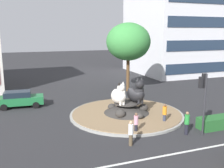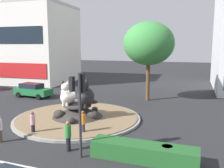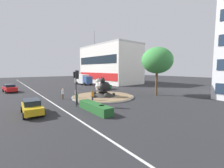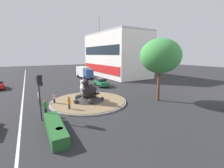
% 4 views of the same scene
% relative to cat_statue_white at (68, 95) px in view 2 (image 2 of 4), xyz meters
% --- Properties ---
extents(ground_plane, '(160.00, 160.00, 0.00)m').
position_rel_cat_statue_white_xyz_m(ground_plane, '(0.81, 0.16, -1.96)').
color(ground_plane, '#28282B').
extents(lane_centreline, '(112.00, 0.20, 0.01)m').
position_rel_cat_statue_white_xyz_m(lane_centreline, '(0.81, -7.88, -1.96)').
color(lane_centreline, silver).
rests_on(lane_centreline, ground).
extents(roundabout_island, '(10.25, 10.25, 1.21)m').
position_rel_cat_statue_white_xyz_m(roundabout_island, '(0.81, 0.14, -1.58)').
color(roundabout_island, gray).
rests_on(roundabout_island, ground).
extents(cat_statue_white, '(1.38, 2.22, 2.05)m').
position_rel_cat_statue_white_xyz_m(cat_statue_white, '(0.00, 0.00, 0.00)').
color(cat_statue_white, silver).
rests_on(cat_statue_white, roundabout_island).
extents(cat_statue_black, '(1.63, 2.56, 2.35)m').
position_rel_cat_statue_white_xyz_m(cat_statue_black, '(1.67, -0.08, 0.11)').
color(cat_statue_black, black).
rests_on(cat_statue_black, roundabout_island).
extents(traffic_light_mast, '(0.73, 0.51, 4.56)m').
position_rel_cat_statue_white_xyz_m(traffic_light_mast, '(4.15, -5.92, 1.39)').
color(traffic_light_mast, '#2D2D33').
rests_on(traffic_light_mast, ground).
extents(shophouse_block, '(22.34, 12.12, 17.89)m').
position_rel_cat_statue_white_xyz_m(shophouse_block, '(-21.05, 16.97, 4.38)').
color(shophouse_block, silver).
rests_on(shophouse_block, ground).
extents(clipped_hedge_strip, '(5.57, 1.20, 0.90)m').
position_rel_cat_statue_white_xyz_m(clipped_hedge_strip, '(7.47, -5.24, -1.51)').
color(clipped_hedge_strip, '#235B28').
rests_on(clipped_hedge_strip, ground).
extents(broadleaf_tree_behind_island, '(5.47, 5.47, 8.58)m').
position_rel_cat_statue_white_xyz_m(broadleaf_tree_behind_island, '(4.82, 9.02, 4.27)').
color(broadleaf_tree_behind_island, brown).
rests_on(broadleaf_tree_behind_island, ground).
extents(pedestrian_white_shirt, '(0.34, 0.34, 1.73)m').
position_rel_cat_statue_white_xyz_m(pedestrian_white_shirt, '(-1.46, -5.83, -1.04)').
color(pedestrian_white_shirt, brown).
rests_on(pedestrian_white_shirt, ground).
extents(pedestrian_green_shirt, '(0.36, 0.36, 1.76)m').
position_rel_cat_statue_white_xyz_m(pedestrian_green_shirt, '(3.18, -5.52, -1.03)').
color(pedestrian_green_shirt, black).
rests_on(pedestrian_green_shirt, ground).
extents(pedestrian_pink_shirt, '(0.33, 0.33, 1.64)m').
position_rel_cat_statue_white_xyz_m(pedestrian_pink_shirt, '(-0.28, -4.15, -1.09)').
color(pedestrian_pink_shirt, black).
rests_on(pedestrian_pink_shirt, ground).
extents(pedestrian_orange_shirt, '(0.34, 0.34, 1.70)m').
position_rel_cat_statue_white_xyz_m(pedestrian_orange_shirt, '(2.86, -2.98, -1.06)').
color(pedestrian_orange_shirt, '#33384C').
rests_on(pedestrian_orange_shirt, ground).
extents(hatchback_near_shophouse, '(4.63, 2.22, 1.64)m').
position_rel_cat_statue_white_xyz_m(hatchback_near_shophouse, '(-8.27, 6.19, -1.11)').
color(hatchback_near_shophouse, '#1E6B38').
rests_on(hatchback_near_shophouse, ground).
extents(litter_bin, '(0.56, 0.56, 0.90)m').
position_rel_cat_statue_white_xyz_m(litter_bin, '(8.65, -5.07, -1.51)').
color(litter_bin, '#2D4233').
rests_on(litter_bin, ground).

